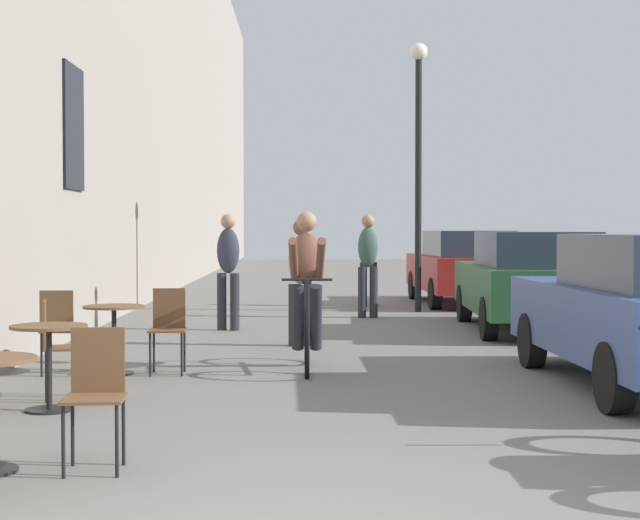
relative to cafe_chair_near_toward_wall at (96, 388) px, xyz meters
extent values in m
cube|color=gray|center=(-2.10, 12.29, 5.21)|extent=(0.50, 68.00, 11.46)
cube|color=black|center=(-1.83, 7.39, 2.39)|extent=(0.04, 1.10, 1.70)
cylinder|color=black|center=(0.17, -0.23, -0.29)|extent=(0.02, 0.02, 0.45)
cylinder|color=black|center=(-0.15, -0.25, -0.29)|extent=(0.02, 0.02, 0.45)
cylinder|color=black|center=(0.16, 0.09, -0.29)|extent=(0.02, 0.02, 0.45)
cylinder|color=black|center=(-0.17, 0.08, -0.29)|extent=(0.02, 0.02, 0.45)
cube|color=brown|center=(0.00, -0.08, -0.06)|extent=(0.40, 0.40, 0.02)
cube|color=brown|center=(-0.01, 0.10, 0.16)|extent=(0.34, 0.04, 0.42)
cylinder|color=black|center=(-0.81, 2.01, -0.51)|extent=(0.40, 0.40, 0.02)
cylinder|color=black|center=(-0.81, 2.01, -0.16)|extent=(0.05, 0.05, 0.67)
cylinder|color=brown|center=(-0.81, 2.01, 0.19)|extent=(0.64, 0.64, 0.02)
cylinder|color=black|center=(-0.69, 2.77, -0.29)|extent=(0.02, 0.02, 0.45)
cylinder|color=black|center=(-0.62, 2.46, -0.29)|extent=(0.02, 0.02, 0.45)
cylinder|color=black|center=(-1.00, 2.70, -0.29)|extent=(0.02, 0.02, 0.45)
cylinder|color=black|center=(-0.93, 2.39, -0.29)|extent=(0.02, 0.02, 0.45)
cube|color=brown|center=(-0.81, 2.58, -0.06)|extent=(0.45, 0.45, 0.02)
cube|color=brown|center=(-0.98, 2.54, 0.16)|extent=(0.09, 0.34, 0.42)
cylinder|color=black|center=(-0.66, 4.09, -0.51)|extent=(0.40, 0.40, 0.02)
cylinder|color=black|center=(-0.66, 4.09, -0.16)|extent=(0.05, 0.05, 0.67)
cylinder|color=brown|center=(-0.66, 4.09, 0.19)|extent=(0.64, 0.64, 0.02)
cylinder|color=black|center=(0.06, 3.93, -0.29)|extent=(0.02, 0.02, 0.45)
cylinder|color=black|center=(-0.26, 3.92, -0.29)|extent=(0.02, 0.02, 0.45)
cylinder|color=black|center=(0.05, 4.25, -0.29)|extent=(0.02, 0.02, 0.45)
cylinder|color=black|center=(-0.27, 4.25, -0.29)|extent=(0.02, 0.02, 0.45)
cube|color=brown|center=(-0.11, 4.09, -0.06)|extent=(0.39, 0.39, 0.02)
cube|color=brown|center=(-0.11, 4.27, 0.16)|extent=(0.34, 0.03, 0.42)
cylinder|color=black|center=(-1.38, 4.25, -0.29)|extent=(0.02, 0.02, 0.45)
cylinder|color=black|center=(-1.06, 4.25, -0.29)|extent=(0.02, 0.02, 0.45)
cylinder|color=black|center=(-1.38, 3.93, -0.29)|extent=(0.02, 0.02, 0.45)
cylinder|color=black|center=(-1.05, 3.93, -0.29)|extent=(0.02, 0.02, 0.45)
cube|color=brown|center=(-1.22, 4.09, -0.06)|extent=(0.38, 0.38, 0.02)
cube|color=brown|center=(-1.22, 3.91, 0.16)|extent=(0.34, 0.02, 0.42)
torus|color=black|center=(1.35, 3.84, -0.19)|extent=(0.05, 0.71, 0.71)
torus|color=black|center=(1.36, 4.89, -0.19)|extent=(0.05, 0.71, 0.71)
cylinder|color=black|center=(1.36, 4.80, 0.10)|extent=(0.04, 0.21, 0.58)
cylinder|color=black|center=(1.35, 4.30, 0.43)|extent=(0.04, 0.82, 0.14)
cylinder|color=black|center=(1.35, 3.87, 0.15)|extent=(0.04, 0.09, 0.67)
cylinder|color=black|center=(1.35, 4.39, -0.15)|extent=(0.04, 1.00, 0.12)
cylinder|color=black|center=(1.35, 3.89, 0.48)|extent=(0.52, 0.03, 0.03)
ellipsoid|color=black|center=(1.36, 4.71, 0.41)|extent=(0.12, 0.24, 0.06)
ellipsoid|color=brown|center=(1.36, 4.63, 0.69)|extent=(0.34, 0.35, 0.59)
sphere|color=#A57A5B|center=(1.36, 4.59, 1.08)|extent=(0.22, 0.22, 0.22)
cylinder|color=#26262D|center=(1.46, 4.56, 0.03)|extent=(0.13, 0.40, 0.75)
cylinder|color=#26262D|center=(1.26, 4.56, 0.03)|extent=(0.13, 0.40, 0.75)
cylinder|color=brown|center=(1.50, 4.24, 0.68)|extent=(0.11, 0.75, 0.48)
cylinder|color=brown|center=(1.21, 4.24, 0.68)|extent=(0.11, 0.75, 0.48)
cylinder|color=#26262D|center=(1.39, 6.58, -0.11)|extent=(0.14, 0.14, 0.80)
cylinder|color=#26262D|center=(1.19, 6.55, -0.11)|extent=(0.14, 0.14, 0.80)
ellipsoid|color=gray|center=(1.29, 6.56, 0.61)|extent=(0.37, 0.29, 0.64)
sphere|color=brown|center=(1.29, 6.56, 1.02)|extent=(0.22, 0.22, 0.22)
cylinder|color=#26262D|center=(0.09, 8.58, -0.09)|extent=(0.14, 0.14, 0.86)
cylinder|color=#26262D|center=(0.29, 8.55, -0.09)|extent=(0.14, 0.14, 0.86)
ellipsoid|color=#2D3342|center=(0.19, 8.57, 0.68)|extent=(0.37, 0.29, 0.68)
sphere|color=#A57A5B|center=(0.19, 8.57, 1.11)|extent=(0.22, 0.22, 0.22)
cylinder|color=#26262D|center=(2.52, 10.60, -0.08)|extent=(0.14, 0.14, 0.87)
cylinder|color=#26262D|center=(2.32, 10.59, -0.08)|extent=(0.14, 0.14, 0.87)
ellipsoid|color=#38564C|center=(2.42, 10.60, 0.69)|extent=(0.35, 0.25, 0.69)
sphere|color=#A57A5B|center=(2.42, 10.60, 1.13)|extent=(0.22, 0.22, 0.22)
cylinder|color=#26262D|center=(2.69, 13.10, -0.08)|extent=(0.14, 0.14, 0.87)
cylinder|color=#26262D|center=(2.49, 13.08, -0.08)|extent=(0.14, 0.14, 0.87)
ellipsoid|color=brown|center=(2.59, 13.09, 0.69)|extent=(0.36, 0.27, 0.69)
sphere|color=brown|center=(2.59, 13.09, 1.13)|extent=(0.22, 0.22, 0.22)
cylinder|color=black|center=(3.42, 11.83, 1.78)|extent=(0.12, 0.12, 4.60)
sphere|color=silver|center=(3.42, 11.83, 4.22)|extent=(0.32, 0.32, 0.32)
cylinder|color=black|center=(3.82, 4.52, -0.22)|extent=(0.20, 0.60, 0.60)
cylinder|color=black|center=(3.87, 1.79, -0.22)|extent=(0.20, 0.60, 0.60)
cube|color=#23512D|center=(4.68, 8.48, 0.12)|extent=(1.88, 4.22, 0.68)
cube|color=#283342|center=(4.66, 7.98, 0.71)|extent=(1.53, 2.30, 0.50)
cylinder|color=black|center=(3.95, 9.88, -0.22)|extent=(0.22, 0.61, 0.60)
cylinder|color=black|center=(5.51, 9.82, -0.22)|extent=(0.22, 0.61, 0.60)
cylinder|color=black|center=(3.84, 7.14, -0.22)|extent=(0.22, 0.61, 0.60)
cylinder|color=black|center=(5.40, 7.08, -0.22)|extent=(0.22, 0.61, 0.60)
cube|color=maroon|center=(4.53, 13.68, 0.12)|extent=(1.85, 4.21, 0.68)
cube|color=#283342|center=(4.55, 13.18, 0.71)|extent=(1.52, 2.29, 0.50)
cylinder|color=black|center=(3.71, 15.03, -0.22)|extent=(0.21, 0.61, 0.60)
cylinder|color=black|center=(5.28, 15.08, -0.22)|extent=(0.21, 0.61, 0.60)
cylinder|color=black|center=(3.79, 12.28, -0.22)|extent=(0.21, 0.61, 0.60)
cylinder|color=black|center=(5.36, 12.33, -0.22)|extent=(0.21, 0.61, 0.60)
camera|label=1|loc=(1.32, -6.27, 1.01)|focal=55.72mm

